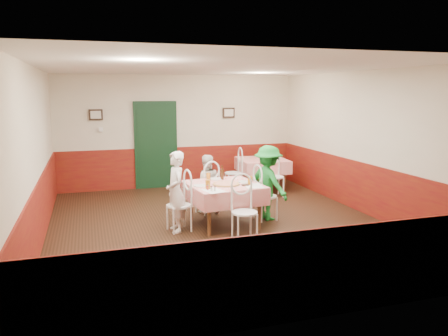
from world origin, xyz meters
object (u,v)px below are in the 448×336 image
object	(u,v)px
chair_second_a	(233,173)
chair_right	(265,196)
glass_c	(208,177)
diner_far	(206,184)
chair_near	(245,213)
wallet	(245,185)
chair_far	(207,191)
pizza	(226,184)
diner_left	(176,192)
chair_left	(179,206)
glass_a	(208,184)
second_table	(262,174)
diner_right	(268,183)
glass_b	(250,181)
chair_second_b	(275,177)
beer_bottle	(222,173)
main_table	(224,205)

from	to	relation	value
chair_second_a	chair_right	bearing A→B (deg)	-0.33
glass_c	diner_far	bearing A→B (deg)	79.93
chair_near	chair_second_a	world-z (taller)	same
wallet	chair_far	bearing A→B (deg)	104.27
pizza	wallet	size ratio (longest dim) A/B	4.27
pizza	diner_left	xyz separation A→B (m)	(-0.91, -0.01, -0.08)
chair_near	glass_c	xyz separation A→B (m)	(-0.27, 1.24, 0.38)
chair_left	glass_a	world-z (taller)	glass_a
second_table	pizza	world-z (taller)	pizza
chair_right	diner_right	distance (m)	0.26
chair_far	wallet	size ratio (longest dim) A/B	8.18
glass_b	diner_left	size ratio (longest dim) A/B	0.11
chair_near	pizza	world-z (taller)	chair_near
chair_second_b	wallet	distance (m)	2.50
chair_near	diner_left	distance (m)	1.26
pizza	wallet	xyz separation A→B (m)	(0.30, -0.17, -0.00)
chair_right	glass_c	size ratio (longest dim) A/B	6.39
glass_c	chair_second_a	bearing A→B (deg)	60.27
chair_second_a	chair_near	bearing A→B (deg)	-11.72
glass_c	beer_bottle	xyz separation A→B (m)	(0.27, -0.01, 0.05)
beer_bottle	wallet	world-z (taller)	beer_bottle
chair_near	diner_right	xyz separation A→B (m)	(0.81, 0.94, 0.25)
beer_bottle	chair_second_b	bearing A→B (deg)	39.03
glass_a	glass_c	distance (m)	0.72
second_table	pizza	bearing A→B (deg)	-124.23
chair_far	wallet	distance (m)	1.21
pizza	chair_second_b	bearing A→B (deg)	46.22
diner_right	chair_right	bearing A→B (deg)	76.06
chair_second_b	chair_left	bearing A→B (deg)	-140.94
chair_right	glass_c	distance (m)	1.14
beer_bottle	wallet	distance (m)	0.68
chair_right	pizza	xyz separation A→B (m)	(-0.83, -0.17, 0.33)
chair_second_a	diner_left	xyz separation A→B (m)	(-1.92, -2.60, 0.25)
chair_second_a	diner_left	distance (m)	3.24
chair_left	glass_c	xyz separation A→B (m)	(0.67, 0.48, 0.38)
pizza	diner_left	bearing A→B (deg)	-179.17
chair_right	main_table	bearing A→B (deg)	90.85
chair_far	glass_c	distance (m)	0.59
chair_left	chair_near	distance (m)	1.20
glass_c	second_table	bearing A→B (deg)	47.19
glass_c	chair_second_b	bearing A→B (deg)	34.83
chair_second_a	glass_b	bearing A→B (deg)	-8.71
chair_second_b	diner_left	size ratio (longest dim) A/B	0.64
chair_second_b	chair_near	bearing A→B (deg)	-119.05
chair_right	diner_left	xyz separation A→B (m)	(-1.74, -0.18, 0.25)
second_table	chair_far	world-z (taller)	chair_far
pizza	beer_bottle	xyz separation A→B (m)	(0.07, 0.47, 0.10)
second_table	diner_far	distance (m)	2.48
chair_right	glass_a	bearing A→B (deg)	102.15
chair_near	second_table	bearing A→B (deg)	65.09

